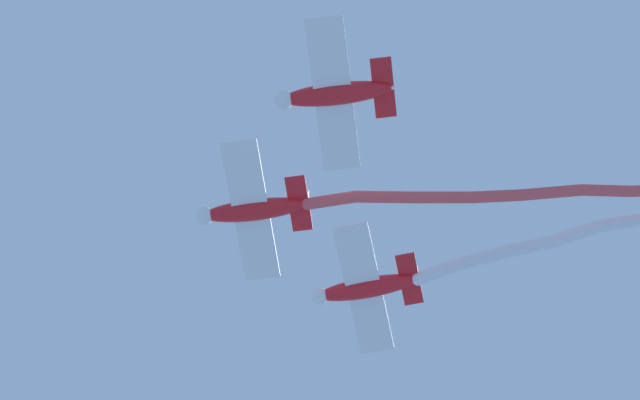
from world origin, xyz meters
TOP-DOWN VIEW (x-y plane):
  - airplane_lead at (3.78, 5.44)m, footprint 7.93×6.16m
  - smoke_trail_lead at (8.20, 18.77)m, footprint 6.86×22.18m
  - airplane_left_wing at (11.08, 7.49)m, footprint 7.95×6.17m
  - airplane_right_wing at (0.96, 12.50)m, footprint 7.79×6.10m
  - smoke_trail_right_wing at (7.70, 25.05)m, footprint 10.90×21.16m

SIDE VIEW (x-z plane):
  - airplane_lead at x=3.78m, z-range 58.38..60.38m
  - airplane_left_wing at x=11.08m, z-range 58.38..60.38m
  - airplane_right_wing at x=0.96m, z-range 58.68..60.68m
  - smoke_trail_lead at x=8.20m, z-range 58.75..62.92m
  - smoke_trail_right_wing at x=7.70m, z-range 59.18..64.75m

